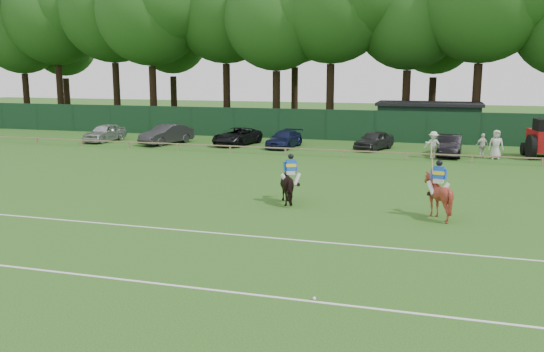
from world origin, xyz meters
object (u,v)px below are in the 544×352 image
at_px(polo_ball, 314,298).
at_px(sedan_silver, 105,133).
at_px(spectator_mid, 482,145).
at_px(tractor, 544,140).
at_px(suv_black, 237,136).
at_px(utility_shed, 429,121).
at_px(spectator_left, 433,145).
at_px(horse_chestnut, 438,196).
at_px(horse_dark, 291,185).
at_px(sedan_grey, 166,134).
at_px(hatch_grey, 374,140).
at_px(sedan_navy, 284,139).
at_px(estate_black, 450,145).
at_px(spectator_right, 496,145).

bearing_deg(polo_ball, sedan_silver, 130.72).
height_order(spectator_mid, tractor, tractor).
xyz_separation_m(suv_black, utility_shed, (13.94, 8.03, 0.88)).
bearing_deg(spectator_left, spectator_mid, 22.35).
bearing_deg(horse_chestnut, spectator_left, -76.99).
bearing_deg(spectator_left, horse_dark, -109.49).
bearing_deg(sedan_grey, spectator_left, 14.34).
bearing_deg(hatch_grey, sedan_navy, -152.59).
relative_size(hatch_grey, estate_black, 0.93).
xyz_separation_m(sedan_silver, hatch_grey, (21.27, 1.36, -0.04)).
bearing_deg(spectator_mid, sedan_navy, 141.16).
distance_m(estate_black, tractor, 5.88).
height_order(sedan_silver, sedan_grey, sedan_grey).
height_order(horse_chestnut, spectator_right, spectator_right).
distance_m(sedan_silver, spectator_left, 25.48).
bearing_deg(polo_ball, estate_black, 82.70).
relative_size(sedan_silver, spectator_mid, 2.62).
xyz_separation_m(sedan_silver, estate_black, (26.48, -0.21, -0.01)).
xyz_separation_m(horse_dark, spectator_mid, (8.74, 16.27, -0.01)).
relative_size(suv_black, hatch_grey, 1.20).
bearing_deg(spectator_left, hatch_grey, 145.92).
bearing_deg(horse_chestnut, tractor, -98.41).
height_order(utility_shed, tractor, utility_shed).
distance_m(spectator_right, tractor, 3.24).
bearing_deg(spectator_left, spectator_right, 11.82).
bearing_deg(utility_shed, horse_dark, -101.08).
distance_m(horse_chestnut, spectator_left, 15.87).
height_order(suv_black, hatch_grey, hatch_grey).
relative_size(horse_dark, spectator_mid, 1.19).
relative_size(horse_dark, spectator_right, 1.00).
distance_m(sedan_navy, spectator_right, 14.64).
height_order(sedan_silver, suv_black, sedan_silver).
height_order(polo_ball, utility_shed, utility_shed).
xyz_separation_m(horse_dark, sedan_grey, (-14.30, 16.61, -0.04)).
bearing_deg(sedan_navy, spectator_left, -6.23).
relative_size(estate_black, spectator_right, 2.26).
height_order(suv_black, spectator_left, spectator_left).
height_order(sedan_grey, polo_ball, sedan_grey).
bearing_deg(sedan_silver, utility_shed, 24.26).
distance_m(sedan_grey, spectator_left, 20.01).
relative_size(horse_chestnut, sedan_navy, 0.41).
bearing_deg(spectator_left, utility_shed, 94.36).
bearing_deg(sedan_navy, spectator_mid, 1.28).
bearing_deg(hatch_grey, utility_shed, 86.39).
bearing_deg(estate_black, sedan_navy, 178.42).
bearing_deg(horse_chestnut, sedan_navy, -47.04).
bearing_deg(estate_black, horse_chestnut, -89.35).
distance_m(sedan_grey, sedan_navy, 9.31).
height_order(horse_chestnut, spectator_left, same).
bearing_deg(sedan_silver, horse_dark, -35.93).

